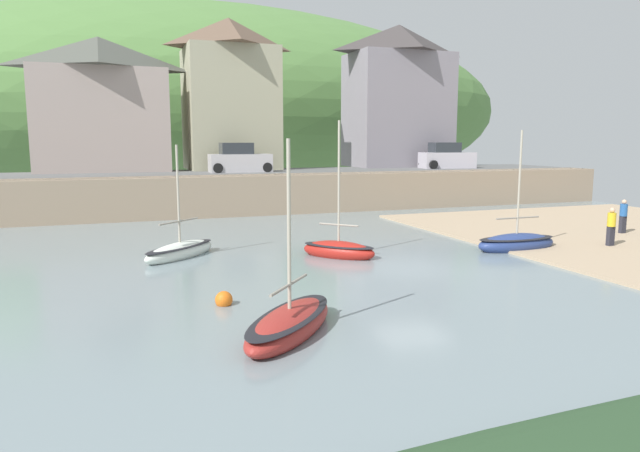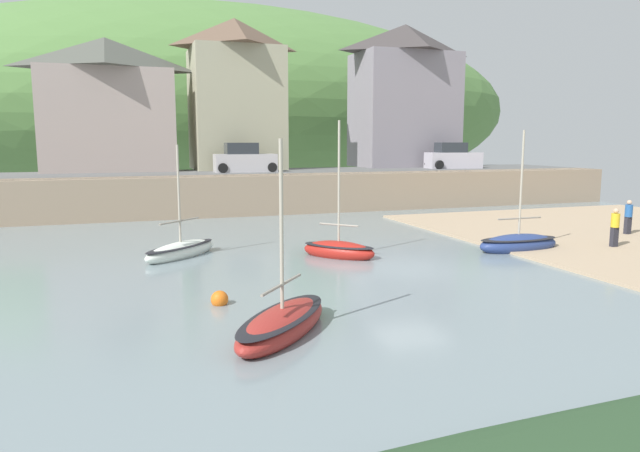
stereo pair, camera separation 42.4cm
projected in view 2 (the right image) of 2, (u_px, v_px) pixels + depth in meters
quay_seawall at (282, 191)px, 36.72m from camera, size 48.00×9.40×2.40m
hillside_backdrop at (205, 109)px, 71.14m from camera, size 80.00×44.00×23.84m
waterfront_building_left at (108, 104)px, 39.82m from camera, size 8.92×5.69×9.02m
waterfront_building_centre at (236, 94)px, 42.53m from camera, size 6.69×6.05×10.85m
waterfront_building_right at (404, 95)px, 46.92m from camera, size 8.18×5.56×11.27m
sailboat_far_left at (339, 250)px, 22.58m from camera, size 2.88×2.98×5.44m
rowboat_small_beached at (282, 323)px, 13.59m from camera, size 3.56×3.91×4.73m
sailboat_blue_trim at (181, 250)px, 22.60m from camera, size 3.41×3.30×4.52m
sailboat_nearest_shore at (518, 244)px, 23.88m from camera, size 3.65×1.39×5.12m
parked_car_near_slipway at (244, 160)px, 38.90m from camera, size 4.13×1.82×1.95m
parked_car_by_wall at (453, 158)px, 44.04m from camera, size 4.27×2.16×1.95m
person_on_slipway at (628, 215)px, 27.41m from camera, size 0.34×0.34×1.62m
person_near_water at (615, 226)px, 24.13m from camera, size 0.34×0.34×1.62m
mooring_buoy at (220, 299)px, 16.04m from camera, size 0.49×0.49×0.49m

